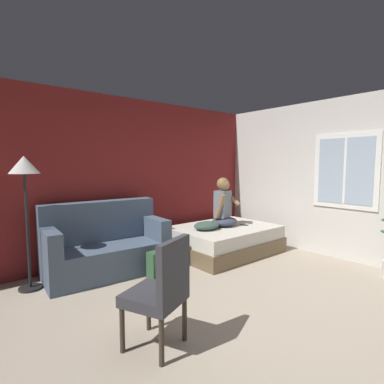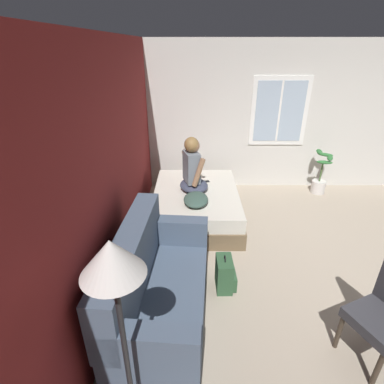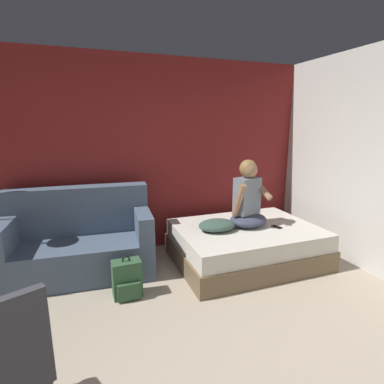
# 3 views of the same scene
# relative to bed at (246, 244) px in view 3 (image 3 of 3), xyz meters

# --- Properties ---
(wall_back_accent) EXTENTS (10.49, 0.16, 2.70)m
(wall_back_accent) POSITION_rel_bed_xyz_m (-1.48, 0.97, 1.11)
(wall_back_accent) COLOR maroon
(wall_back_accent) RESTS_ON ground
(bed) EXTENTS (1.85, 1.38, 0.48)m
(bed) POSITION_rel_bed_xyz_m (0.00, 0.00, 0.00)
(bed) COLOR brown
(bed) RESTS_ON ground
(couch) EXTENTS (1.76, 0.94, 1.04)m
(couch) POSITION_rel_bed_xyz_m (-2.07, 0.41, 0.16)
(couch) COLOR #47566B
(couch) RESTS_ON ground
(side_chair) EXTENTS (0.61, 0.61, 0.98)m
(side_chair) POSITION_rel_bed_xyz_m (-2.46, -1.63, 0.30)
(side_chair) COLOR #382D23
(side_chair) RESTS_ON ground
(person_seated) EXTENTS (0.63, 0.57, 0.88)m
(person_seated) POSITION_rel_bed_xyz_m (0.04, 0.05, 0.60)
(person_seated) COLOR #383D51
(person_seated) RESTS_ON bed
(backpack) EXTENTS (0.30, 0.24, 0.46)m
(backpack) POSITION_rel_bed_xyz_m (-1.61, -0.32, -0.04)
(backpack) COLOR #2D5133
(backpack) RESTS_ON ground
(throw_pillow) EXTENTS (0.49, 0.38, 0.14)m
(throw_pillow) POSITION_rel_bed_xyz_m (-0.42, 0.01, 0.31)
(throw_pillow) COLOR #385147
(throw_pillow) RESTS_ON bed
(cell_phone) EXTENTS (0.10, 0.16, 0.01)m
(cell_phone) POSITION_rel_bed_xyz_m (0.36, -0.16, 0.25)
(cell_phone) COLOR black
(cell_phone) RESTS_ON bed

